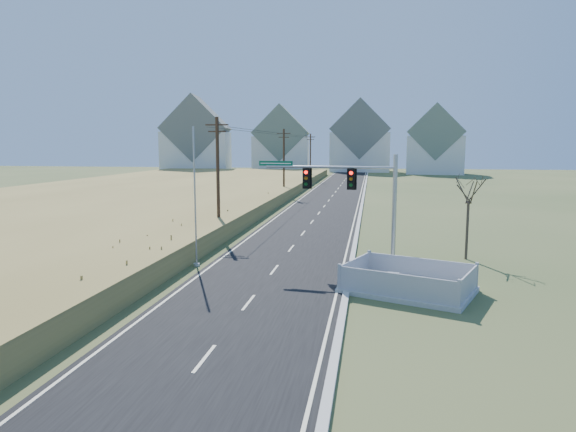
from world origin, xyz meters
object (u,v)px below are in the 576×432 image
object	(u,v)px
flagpole	(195,211)
bare_tree	(469,188)
open_sign	(393,279)
fence_enclosure	(408,287)
traffic_signal_mast	(361,198)

from	to	relation	value
flagpole	bare_tree	distance (m)	16.21
open_sign	flagpole	xyz separation A→B (m)	(-10.98, 2.41, 2.80)
open_sign	bare_tree	size ratio (longest dim) A/B	0.12
open_sign	fence_enclosure	bearing A→B (deg)	-47.56
open_sign	flagpole	bearing A→B (deg)	178.62
bare_tree	traffic_signal_mast	bearing A→B (deg)	-151.86
traffic_signal_mast	flagpole	size ratio (longest dim) A/B	1.01
open_sign	flagpole	distance (m)	11.58
bare_tree	open_sign	bearing A→B (deg)	-124.17
flagpole	open_sign	bearing A→B (deg)	-12.40
traffic_signal_mast	bare_tree	size ratio (longest dim) A/B	1.49
bare_tree	fence_enclosure	bearing A→B (deg)	-116.83
fence_enclosure	bare_tree	bearing A→B (deg)	84.80
traffic_signal_mast	flagpole	world-z (taller)	flagpole
fence_enclosure	open_sign	world-z (taller)	fence_enclosure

